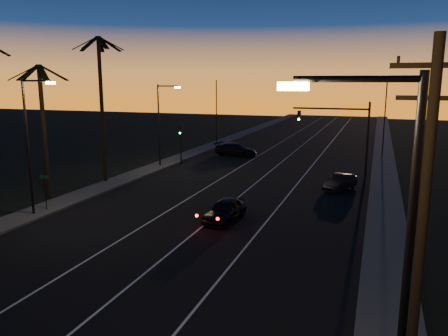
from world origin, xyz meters
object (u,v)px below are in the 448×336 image
at_px(signal_mast, 342,125).
at_px(lead_car, 225,210).
at_px(right_car, 340,182).
at_px(cross_car, 236,150).
at_px(utility_pole, 423,216).

xyz_separation_m(signal_mast, lead_car, (-5.73, -16.76, -4.07)).
relative_size(signal_mast, right_car, 1.73).
bearing_deg(right_car, lead_car, -119.91).
bearing_deg(signal_mast, right_car, -84.78).
distance_m(lead_car, cross_car, 24.92).
bearing_deg(signal_mast, lead_car, -108.86).
xyz_separation_m(right_car, cross_car, (-13.28, 13.03, 0.12)).
bearing_deg(cross_car, utility_pole, -65.15).
distance_m(signal_mast, right_car, 7.20).
distance_m(utility_pole, right_car, 24.88).
height_order(signal_mast, right_car, signal_mast).
bearing_deg(signal_mast, cross_car, 150.68).
relative_size(lead_car, right_car, 1.16).
xyz_separation_m(utility_pole, lead_car, (-10.19, 13.23, -4.60)).
bearing_deg(lead_car, right_car, 60.09).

